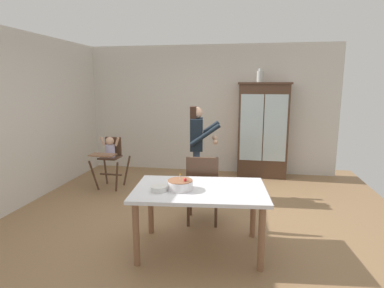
{
  "coord_description": "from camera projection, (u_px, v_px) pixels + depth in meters",
  "views": [
    {
      "loc": [
        0.82,
        -4.18,
        1.89
      ],
      "look_at": [
        -0.03,
        0.7,
        0.95
      ],
      "focal_mm": 29.69,
      "sensor_mm": 36.0,
      "label": 1
    }
  ],
  "objects": [
    {
      "name": "wall_left",
      "position": [
        13.0,
        121.0,
        4.73
      ],
      "size": [
        0.06,
        5.32,
        2.7
      ],
      "primitive_type": "cube",
      "color": "beige",
      "rests_on": "ground_plane"
    },
    {
      "name": "high_chair_with_toddler",
      "position": [
        110.0,
        153.0,
        5.77
      ],
      "size": [
        0.59,
        0.7,
        0.95
      ],
      "rotation": [
        0.0,
        0.0,
        -0.04
      ],
      "color": "#4C3323",
      "rests_on": "ground_plane"
    },
    {
      "name": "china_cabinet",
      "position": [
        263.0,
        130.0,
        6.46
      ],
      "size": [
        1.04,
        0.48,
        1.92
      ],
      "color": "#4C3323",
      "rests_on": "ground_plane"
    },
    {
      "name": "adult_person",
      "position": [
        197.0,
        141.0,
        5.22
      ],
      "size": [
        0.55,
        0.53,
        1.53
      ],
      "rotation": [
        0.0,
        0.0,
        1.7
      ],
      "color": "#33425B",
      "rests_on": "ground_plane"
    },
    {
      "name": "wall_back",
      "position": [
        209.0,
        109.0,
        6.83
      ],
      "size": [
        5.32,
        0.06,
        2.7
      ],
      "primitive_type": "cube",
      "color": "beige",
      "rests_on": "ground_plane"
    },
    {
      "name": "birthday_cake",
      "position": [
        180.0,
        185.0,
        3.5
      ],
      "size": [
        0.28,
        0.28,
        0.19
      ],
      "color": "white",
      "rests_on": "dining_table"
    },
    {
      "name": "ceramic_vase",
      "position": [
        260.0,
        76.0,
        6.28
      ],
      "size": [
        0.13,
        0.13,
        0.27
      ],
      "color": "#B2B7B2",
      "rests_on": "china_cabinet"
    },
    {
      "name": "dining_table",
      "position": [
        200.0,
        196.0,
        3.57
      ],
      "size": [
        1.55,
        1.06,
        0.74
      ],
      "color": "silver",
      "rests_on": "ground_plane"
    },
    {
      "name": "ground_plane",
      "position": [
        186.0,
        218.0,
        4.54
      ],
      "size": [
        6.24,
        6.24,
        0.0
      ],
      "primitive_type": "plane",
      "color": "#93704C"
    },
    {
      "name": "serving_bowl",
      "position": [
        159.0,
        189.0,
        3.46
      ],
      "size": [
        0.18,
        0.18,
        0.05
      ],
      "primitive_type": "cylinder",
      "color": "silver",
      "rests_on": "dining_table"
    },
    {
      "name": "dining_chair_far_side",
      "position": [
        203.0,
        185.0,
        4.25
      ],
      "size": [
        0.48,
        0.48,
        0.96
      ],
      "rotation": [
        0.0,
        0.0,
        3.23
      ],
      "color": "#4C3323",
      "rests_on": "ground_plane"
    }
  ]
}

